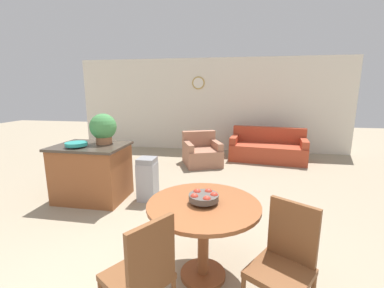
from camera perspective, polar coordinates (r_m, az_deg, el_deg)
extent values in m
cube|color=silver|center=(7.72, 3.91, 8.60)|extent=(8.00, 0.06, 2.70)
cylinder|color=tan|center=(7.72, 1.43, 13.41)|extent=(0.37, 0.02, 0.37)
cylinder|color=white|center=(7.70, 1.41, 13.42)|extent=(0.30, 0.01, 0.30)
cylinder|color=brown|center=(2.83, 2.44, -26.87)|extent=(0.44, 0.44, 0.04)
cylinder|color=brown|center=(2.62, 2.51, -20.60)|extent=(0.11, 0.11, 0.69)
cylinder|color=brown|center=(2.44, 2.59, -13.36)|extent=(1.05, 1.05, 0.03)
cylinder|color=brown|center=(2.53, -10.74, -27.19)|extent=(0.04, 0.04, 0.42)
cube|color=brown|center=(2.17, -12.20, -26.88)|extent=(0.58, 0.58, 0.05)
cube|color=brown|center=(1.89, -8.98, -23.33)|extent=(0.24, 0.35, 0.48)
cylinder|color=brown|center=(2.60, 16.20, -26.13)|extent=(0.04, 0.04, 0.42)
cube|color=brown|center=(2.26, 18.92, -25.52)|extent=(0.58, 0.58, 0.05)
cube|color=brown|center=(2.27, 21.47, -17.57)|extent=(0.35, 0.24, 0.48)
cylinder|color=#4C4742|center=(2.43, 2.60, -12.67)|extent=(0.10, 0.10, 0.03)
cylinder|color=#4C4742|center=(2.41, 2.61, -11.75)|extent=(0.28, 0.28, 0.06)
sphere|color=#B73323|center=(2.40, 4.91, -11.47)|extent=(0.08, 0.08, 0.08)
sphere|color=#B73323|center=(2.48, 3.67, -10.69)|extent=(0.08, 0.08, 0.08)
sphere|color=#B73323|center=(2.47, 1.15, -10.77)|extent=(0.08, 0.08, 0.08)
sphere|color=#B73323|center=(2.37, 0.52, -11.83)|extent=(0.08, 0.08, 0.08)
sphere|color=#B73323|center=(2.32, 3.30, -12.34)|extent=(0.08, 0.08, 0.08)
cube|color=brown|center=(4.58, -21.25, -6.09)|extent=(1.07, 0.80, 0.88)
cube|color=#42382D|center=(4.47, -21.69, -0.46)|extent=(1.13, 0.86, 0.04)
cylinder|color=teal|center=(4.38, -24.29, -0.49)|extent=(0.12, 0.12, 0.02)
cylinder|color=teal|center=(4.37, -24.33, 0.00)|extent=(0.33, 0.33, 0.05)
cylinder|color=#A36642|center=(4.50, -18.95, 0.86)|extent=(0.26, 0.26, 0.12)
sphere|color=#478E4C|center=(4.46, -19.14, 3.66)|extent=(0.43, 0.43, 0.43)
cube|color=#9E9EA3|center=(4.34, -9.83, -8.18)|extent=(0.29, 0.31, 0.63)
cube|color=gray|center=(4.23, -10.00, -3.63)|extent=(0.28, 0.30, 0.09)
cube|color=#B24228|center=(6.92, 16.39, -1.80)|extent=(1.97, 1.14, 0.42)
cube|color=#B24228|center=(7.18, 16.66, 2.04)|extent=(1.88, 0.45, 0.41)
cube|color=#B24228|center=(6.96, 9.40, -0.61)|extent=(0.27, 0.84, 0.60)
cube|color=#B24228|center=(6.94, 23.49, -1.50)|extent=(0.27, 0.84, 0.60)
cube|color=#A87056|center=(6.27, 2.24, -2.81)|extent=(1.10, 1.13, 0.40)
cube|color=#A87056|center=(6.51, 1.52, 1.26)|extent=(0.84, 0.49, 0.38)
cube|color=#A87056|center=(6.17, -0.89, -2.22)|extent=(0.42, 0.80, 0.57)
cube|color=#A87056|center=(6.34, 5.29, -1.89)|extent=(0.42, 0.80, 0.57)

